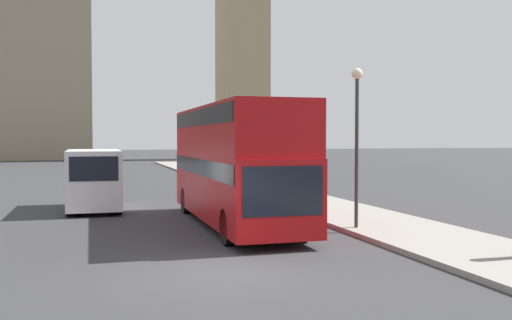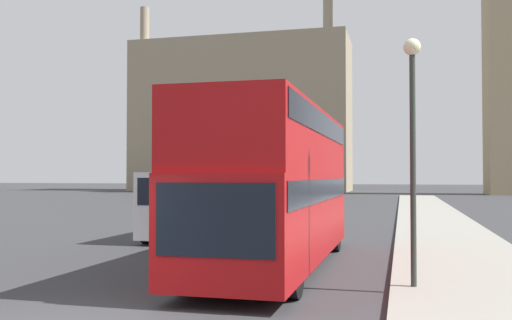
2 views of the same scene
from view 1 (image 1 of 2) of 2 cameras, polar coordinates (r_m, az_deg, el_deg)
The scene contains 5 objects.
ground_plane at distance 13.04m, azimuth -3.40°, elevation -11.29°, with size 300.00×300.00×0.00m, color #333335.
sidewalk_strip at distance 16.00m, azimuth 21.73°, elevation -8.65°, with size 3.78×120.00×0.15m.
red_double_decker_bus at distance 19.92m, azimuth -2.16°, elevation 0.06°, with size 2.56×10.44×4.13m.
white_van at distance 25.07m, azimuth -15.93°, elevation -1.76°, with size 2.17×5.18×2.55m.
street_lamp at distance 18.72m, azimuth 10.06°, elevation 3.81°, with size 0.36×0.36×5.16m.
Camera 1 is at (-2.83, -12.37, 3.02)m, focal length 40.00 mm.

